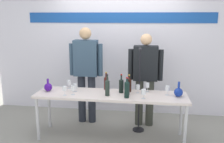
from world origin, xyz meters
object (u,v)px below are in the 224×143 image
wine_glass_left_3 (75,86)px  wine_glass_right_1 (138,87)px  decanter_blue_left (48,87)px  wine_bottle_2 (106,82)px  wine_bottle_4 (127,89)px  wine_glass_right_0 (167,89)px  presenter_right (145,74)px  microphone_stand (139,104)px  wine_bottle_3 (129,84)px  wine_glass_left_1 (69,83)px  presenter_left (86,69)px  wine_bottle_0 (127,87)px  wine_bottle_1 (107,87)px  decanter_blue_right (178,92)px  wine_glass_left_0 (65,89)px  wine_glass_left_2 (73,88)px  display_table (111,98)px  wine_glass_right_2 (144,92)px  wine_bottle_5 (121,85)px  wine_glass_right_3 (147,85)px

wine_glass_left_3 → wine_glass_right_1: 1.03m
decanter_blue_left → wine_bottle_2: (0.94, 0.22, 0.05)m
wine_bottle_4 → wine_glass_right_0: (0.62, 0.21, -0.04)m
decanter_blue_left → presenter_right: presenter_right is taller
wine_bottle_2 → microphone_stand: (0.56, 0.09, -0.39)m
wine_bottle_4 → wine_glass_right_0: bearing=18.8°
wine_bottle_3 → wine_glass_left_1: 1.03m
presenter_left → wine_glass_left_3: (-0.06, -0.54, -0.18)m
wine_glass_left_3 → presenter_right: bearing=25.6°
presenter_left → wine_bottle_4: 1.09m
decanter_blue_left → wine_bottle_0: wine_bottle_0 is taller
wine_bottle_1 → wine_glass_left_1: wine_bottle_1 is taller
presenter_left → wine_glass_left_1: 0.46m
decanter_blue_right → presenter_right: presenter_right is taller
wine_glass_left_0 → wine_glass_left_2: wine_glass_left_2 is taller
wine_bottle_0 → wine_glass_left_3: wine_bottle_0 is taller
wine_bottle_0 → display_table: bearing=177.2°
decanter_blue_right → wine_glass_left_3: decanter_blue_right is taller
decanter_blue_right → wine_glass_right_2: size_ratio=1.62×
wine_bottle_1 → wine_bottle_5: bearing=42.8°
display_table → wine_bottle_2: (-0.11, 0.23, 0.19)m
presenter_left → wine_glass_right_2: presenter_left is taller
wine_bottle_1 → wine_glass_left_2: 0.55m
decanter_blue_left → presenter_right: 1.69m
wine_glass_left_1 → microphone_stand: 1.26m
wine_bottle_0 → wine_glass_right_0: 0.63m
decanter_blue_left → wine_bottle_3: wine_bottle_3 is taller
wine_glass_right_2 → wine_glass_right_0: bearing=31.1°
wine_glass_right_0 → wine_bottle_4: bearing=-161.2°
wine_glass_left_0 → wine_glass_right_3: 1.33m
wine_bottle_1 → microphone_stand: (0.48, 0.42, -0.41)m
decanter_blue_left → wine_glass_left_0: (0.35, -0.18, 0.04)m
wine_bottle_4 → wine_glass_left_0: size_ratio=2.17×
wine_glass_left_0 → wine_glass_right_3: size_ratio=0.96×
microphone_stand → wine_glass_right_1: bearing=-94.5°
microphone_stand → wine_bottle_3: bearing=-135.9°
wine_glass_left_3 → microphone_stand: bearing=15.4°
wine_glass_left_3 → wine_glass_right_2: 1.14m
decanter_blue_right → wine_glass_right_2: decanter_blue_right is taller
decanter_blue_right → wine_bottle_1: (-1.09, -0.10, 0.07)m
wine_glass_left_1 → wine_glass_left_3: 0.23m
wine_bottle_0 → wine_glass_left_0: size_ratio=1.91×
wine_bottle_4 → decanter_blue_left: bearing=173.0°
presenter_left → wine_bottle_1: bearing=-53.5°
wine_bottle_4 → wine_glass_right_3: bearing=47.3°
decanter_blue_right → wine_glass_right_0: (-0.16, 0.05, 0.03)m
wine_glass_right_3 → wine_glass_left_2: bearing=-165.2°
wine_glass_right_0 → presenter_right: bearing=124.3°
wine_glass_right_0 → microphone_stand: size_ratio=0.10×
wine_bottle_0 → wine_glass_left_0: 0.98m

